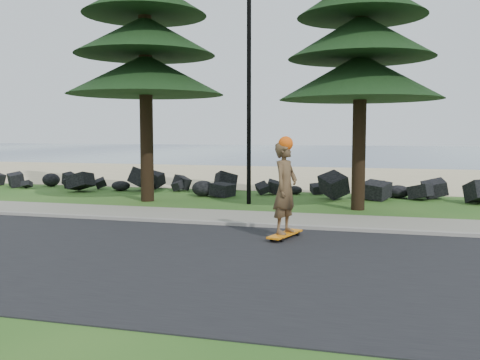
{
  "coord_description": "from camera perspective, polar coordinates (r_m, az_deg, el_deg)",
  "views": [
    {
      "loc": [
        4.28,
        -13.55,
        2.34
      ],
      "look_at": [
        0.58,
        0.0,
        1.07
      ],
      "focal_mm": 40.0,
      "sensor_mm": 36.0,
      "label": 1
    }
  ],
  "objects": [
    {
      "name": "road",
      "position": [
        10.28,
        -9.86,
        -8.03
      ],
      "size": [
        160.0,
        7.0,
        0.02
      ],
      "primitive_type": "cube",
      "color": "black",
      "rests_on": "ground"
    },
    {
      "name": "sidewalk",
      "position": [
        14.58,
        -1.99,
        -3.93
      ],
      "size": [
        160.0,
        2.0,
        0.08
      ],
      "primitive_type": "cube",
      "color": "gray",
      "rests_on": "ground"
    },
    {
      "name": "ground",
      "position": [
        14.4,
        -2.22,
        -4.21
      ],
      "size": [
        160.0,
        160.0,
        0.0
      ],
      "primitive_type": "plane",
      "color": "#245119",
      "rests_on": "ground"
    },
    {
      "name": "ocean",
      "position": [
        64.73,
        11.49,
        2.98
      ],
      "size": [
        160.0,
        58.0,
        0.01
      ],
      "primitive_type": "cube",
      "color": "#3A506F",
      "rests_on": "ground"
    },
    {
      "name": "seawall_boulders",
      "position": [
        19.76,
        2.66,
        -1.66
      ],
      "size": [
        60.0,
        2.4,
        1.1
      ],
      "primitive_type": null,
      "color": "black",
      "rests_on": "ground"
    },
    {
      "name": "lamp_post",
      "position": [
        17.38,
        0.96,
        11.08
      ],
      "size": [
        0.25,
        0.14,
        8.14
      ],
      "color": "black",
      "rests_on": "ground"
    },
    {
      "name": "skateboarder",
      "position": [
        11.63,
        4.86,
        -0.89
      ],
      "size": [
        0.66,
        1.23,
        2.23
      ],
      "rotation": [
        0.0,
        0.0,
        1.29
      ],
      "color": "orange",
      "rests_on": "ground"
    },
    {
      "name": "beach_sand",
      "position": [
        28.47,
        6.58,
        0.41
      ],
      "size": [
        160.0,
        15.0,
        0.01
      ],
      "primitive_type": "cube",
      "color": "tan",
      "rests_on": "ground"
    },
    {
      "name": "kerb",
      "position": [
        13.55,
        -3.37,
        -4.59
      ],
      "size": [
        160.0,
        0.2,
        0.1
      ],
      "primitive_type": "cube",
      "color": "gray",
      "rests_on": "ground"
    }
  ]
}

